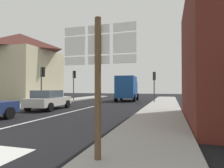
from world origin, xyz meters
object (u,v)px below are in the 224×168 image
at_px(sedan_far, 49,100).
at_px(route_sign_post, 98,72).
at_px(delivery_truck, 127,88).
at_px(traffic_light_near_left, 42,77).
at_px(traffic_light_far_right, 154,80).
at_px(traffic_light_far_left, 74,79).

distance_m(sedan_far, route_sign_post, 11.71).
xyz_separation_m(delivery_truck, route_sign_post, (3.74, -20.09, 0.35)).
relative_size(sedan_far, traffic_light_near_left, 1.21).
relative_size(sedan_far, traffic_light_far_right, 1.27).
distance_m(traffic_light_far_left, traffic_light_near_left, 6.27).
distance_m(sedan_far, traffic_light_far_left, 9.53).
bearing_deg(route_sign_post, traffic_light_far_left, 119.08).
height_order(sedan_far, route_sign_post, route_sign_post).
height_order(sedan_far, delivery_truck, delivery_truck).
distance_m(sedan_far, traffic_light_far_right, 11.55).
bearing_deg(delivery_truck, sedan_far, -108.33).
distance_m(route_sign_post, traffic_light_far_left, 20.53).
xyz_separation_m(delivery_truck, traffic_light_far_left, (-6.23, -2.16, 1.13)).
relative_size(sedan_far, delivery_truck, 0.84).
bearing_deg(delivery_truck, route_sign_post, -79.45).
relative_size(delivery_truck, traffic_light_far_left, 1.36).
relative_size(sedan_far, traffic_light_far_left, 1.15).
xyz_separation_m(traffic_light_far_left, traffic_light_far_right, (9.76, -0.10, -0.27)).
bearing_deg(sedan_far, delivery_truck, 71.67).
bearing_deg(route_sign_post, delivery_truck, 100.55).
xyz_separation_m(delivery_truck, traffic_light_near_left, (-6.23, -8.43, 1.00)).
bearing_deg(traffic_light_far_left, route_sign_post, -60.92).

